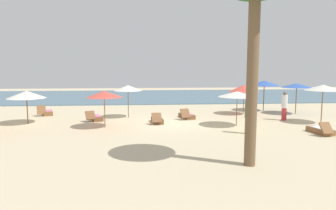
% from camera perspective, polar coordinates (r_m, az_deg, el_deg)
% --- Properties ---
extents(ground_plane, '(60.00, 60.00, 0.00)m').
position_cam_1_polar(ground_plane, '(19.00, -0.04, -3.36)').
color(ground_plane, beige).
extents(ocean_water, '(48.00, 16.00, 0.06)m').
position_cam_1_polar(ocean_water, '(35.81, -2.15, 1.68)').
color(ocean_water, '#476B7F').
rests_on(ocean_water, ground_plane).
extents(umbrella_0, '(2.02, 2.02, 2.07)m').
position_cam_1_polar(umbrella_0, '(17.80, -11.54, 1.95)').
color(umbrella_0, olive).
rests_on(umbrella_0, ground_plane).
extents(umbrella_1, '(2.18, 2.18, 2.01)m').
position_cam_1_polar(umbrella_1, '(18.35, 12.49, 1.95)').
color(umbrella_1, brown).
rests_on(umbrella_1, ground_plane).
extents(umbrella_2, '(2.11, 2.11, 2.34)m').
position_cam_1_polar(umbrella_2, '(21.00, 26.40, 2.85)').
color(umbrella_2, brown).
rests_on(umbrella_2, ground_plane).
extents(umbrella_3, '(2.27, 2.27, 2.34)m').
position_cam_1_polar(umbrella_3, '(25.07, 17.14, 3.83)').
color(umbrella_3, brown).
rests_on(umbrella_3, ground_plane).
extents(umbrella_4, '(2.16, 2.16, 2.10)m').
position_cam_1_polar(umbrella_4, '(22.97, 13.67, 2.96)').
color(umbrella_4, olive).
rests_on(umbrella_4, ground_plane).
extents(umbrella_5, '(2.25, 2.25, 1.99)m').
position_cam_1_polar(umbrella_5, '(20.47, -24.38, 1.74)').
color(umbrella_5, brown).
rests_on(umbrella_5, ground_plane).
extents(umbrella_6, '(1.87, 1.87, 2.18)m').
position_cam_1_polar(umbrella_6, '(21.05, -7.31, 3.09)').
color(umbrella_6, brown).
rests_on(umbrella_6, ground_plane).
extents(umbrella_7, '(2.24, 2.24, 2.22)m').
position_cam_1_polar(umbrella_7, '(24.25, 22.40, 3.31)').
color(umbrella_7, brown).
rests_on(umbrella_7, ground_plane).
extents(lounger_0, '(1.03, 1.76, 0.72)m').
position_cam_1_polar(lounger_0, '(20.80, 3.41, -1.95)').
color(lounger_0, brown).
rests_on(lounger_0, ground_plane).
extents(lounger_1, '(1.09, 1.73, 0.75)m').
position_cam_1_polar(lounger_1, '(23.80, -21.15, -1.26)').
color(lounger_1, brown).
rests_on(lounger_1, ground_plane).
extents(lounger_2, '(0.84, 1.75, 0.70)m').
position_cam_1_polar(lounger_2, '(17.93, 26.06, -4.16)').
color(lounger_2, brown).
rests_on(lounger_2, ground_plane).
extents(lounger_3, '(1.15, 1.80, 0.67)m').
position_cam_1_polar(lounger_3, '(20.55, -13.07, -2.24)').
color(lounger_3, brown).
rests_on(lounger_3, ground_plane).
extents(lounger_4, '(0.73, 1.73, 0.69)m').
position_cam_1_polar(lounger_4, '(19.17, -2.00, -2.73)').
color(lounger_4, brown).
rests_on(lounger_4, ground_plane).
extents(person_0, '(0.36, 0.36, 1.89)m').
position_cam_1_polar(person_0, '(16.51, 14.32, -1.76)').
color(person_0, yellow).
rests_on(person_0, ground_plane).
extents(person_1, '(0.48, 0.48, 1.84)m').
position_cam_1_polar(person_1, '(21.24, 20.44, -0.16)').
color(person_1, '#BF3338').
rests_on(person_1, ground_plane).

